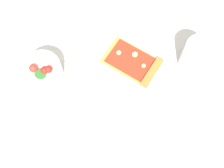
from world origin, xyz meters
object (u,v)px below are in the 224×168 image
at_px(pizza_slice_main, 135,63).
at_px(soda_glass, 196,57).
at_px(paper_napkin, 81,142).
at_px(salad_bowl, 43,72).
at_px(plate, 126,70).

height_order(pizza_slice_main, soda_glass, soda_glass).
height_order(pizza_slice_main, paper_napkin, pizza_slice_main).
relative_size(pizza_slice_main, soda_glass, 1.57).
distance_m(soda_glass, paper_napkin, 0.39).
bearing_deg(salad_bowl, soda_glass, 55.51).
height_order(pizza_slice_main, salad_bowl, salad_bowl).
xyz_separation_m(plate, salad_bowl, (-0.13, -0.19, 0.03)).
distance_m(plate, soda_glass, 0.20).
relative_size(plate, paper_napkin, 1.64).
height_order(salad_bowl, soda_glass, soda_glass).
distance_m(salad_bowl, paper_napkin, 0.22).
distance_m(plate, paper_napkin, 0.24).
bearing_deg(paper_napkin, soda_glass, 85.68).
xyz_separation_m(plate, paper_napkin, (0.08, -0.23, -0.01)).
xyz_separation_m(pizza_slice_main, paper_napkin, (0.07, -0.25, -0.02)).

